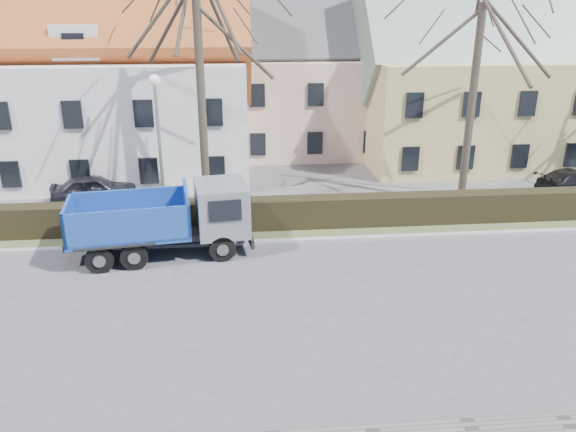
{
  "coord_description": "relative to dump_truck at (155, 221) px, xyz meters",
  "views": [
    {
      "loc": [
        -0.58,
        -15.91,
        8.94
      ],
      "look_at": [
        1.23,
        3.34,
        1.6
      ],
      "focal_mm": 35.0,
      "sensor_mm": 36.0,
      "label": 1
    }
  ],
  "objects": [
    {
      "name": "streetlight",
      "position": [
        -0.01,
        3.16,
        1.83
      ],
      "size": [
        0.5,
        0.5,
        6.42
      ],
      "primitive_type": null,
      "color": "gray",
      "rests_on": "ground"
    },
    {
      "name": "parked_car_b",
      "position": [
        19.88,
        5.8,
        -0.79
      ],
      "size": [
        4.37,
        3.0,
        1.17
      ],
      "primitive_type": "imported",
      "rotation": [
        0.0,
        0.0,
        1.94
      ],
      "color": "black",
      "rests_on": "ground"
    },
    {
      "name": "tree_2",
      "position": [
        13.7,
        4.66,
        4.12
      ],
      "size": [
        8.0,
        8.0,
        11.0
      ],
      "primitive_type": null,
      "color": "#362E25",
      "rests_on": "ground"
    },
    {
      "name": "grass_strip",
      "position": [
        3.7,
        2.36,
        -1.33
      ],
      "size": [
        80.0,
        3.0,
        0.1
      ],
      "primitive_type": "cube",
      "color": "#45532F",
      "rests_on": "ground"
    },
    {
      "name": "building_white",
      "position": [
        -9.3,
        12.16,
        3.37
      ],
      "size": [
        26.8,
        10.8,
        9.5
      ],
      "primitive_type": null,
      "color": "silver",
      "rests_on": "ground"
    },
    {
      "name": "ground",
      "position": [
        3.7,
        -3.84,
        -1.38
      ],
      "size": [
        120.0,
        120.0,
        0.0
      ],
      "primitive_type": "plane",
      "color": "#4B4B4E"
    },
    {
      "name": "cart_frame",
      "position": [
        -2.41,
        0.24,
        -1.08
      ],
      "size": [
        0.75,
        0.61,
        0.6
      ],
      "primitive_type": null,
      "rotation": [
        0.0,
        0.0,
        0.42
      ],
      "color": "silver",
      "rests_on": "ground"
    },
    {
      "name": "building_pink",
      "position": [
        7.7,
        16.16,
        2.62
      ],
      "size": [
        10.8,
        8.8,
        8.0
      ],
      "primitive_type": null,
      "color": "beige",
      "rests_on": "ground"
    },
    {
      "name": "tree_1",
      "position": [
        1.7,
        4.66,
        4.95
      ],
      "size": [
        9.2,
        9.2,
        12.65
      ],
      "primitive_type": null,
      "color": "#362E25",
      "rests_on": "ground"
    },
    {
      "name": "building_yellow",
      "position": [
        19.7,
        13.16,
        2.87
      ],
      "size": [
        18.8,
        10.8,
        8.5
      ],
      "primitive_type": null,
      "color": "tan",
      "rests_on": "ground"
    },
    {
      "name": "curb_far",
      "position": [
        3.7,
        0.76,
        -1.32
      ],
      "size": [
        80.0,
        0.3,
        0.12
      ],
      "primitive_type": "cube",
      "color": "#9A9A9A",
      "rests_on": "ground"
    },
    {
      "name": "hedge",
      "position": [
        3.7,
        2.16,
        -0.73
      ],
      "size": [
        60.0,
        0.9,
        1.3
      ],
      "primitive_type": "cube",
      "color": "black",
      "rests_on": "ground"
    },
    {
      "name": "parked_car_a",
      "position": [
        -3.71,
        6.44,
        -0.7
      ],
      "size": [
        4.17,
        2.26,
        1.35
      ],
      "primitive_type": "imported",
      "rotation": [
        0.0,
        0.0,
        1.75
      ],
      "color": "black",
      "rests_on": "ground"
    },
    {
      "name": "dump_truck",
      "position": [
        0.0,
        0.0,
        0.0
      ],
      "size": [
        7.16,
        3.44,
        2.75
      ],
      "primitive_type": null,
      "rotation": [
        0.0,
        0.0,
        0.13
      ],
      "color": "navy",
      "rests_on": "ground"
    }
  ]
}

